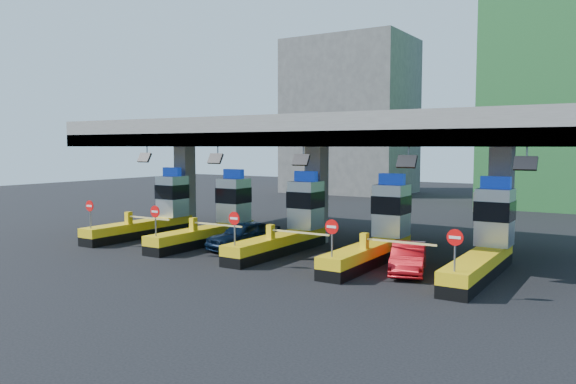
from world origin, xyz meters
The scene contains 10 objects.
ground centered at (0.00, 0.00, 0.00)m, with size 120.00×120.00×0.00m, color black.
toll_canopy centered at (0.00, 2.87, 6.13)m, with size 28.00×12.09×7.00m.
toll_lane_far_left centered at (-10.00, 0.28, 1.40)m, with size 4.43×8.00×4.16m.
toll_lane_left centered at (-5.00, 0.28, 1.40)m, with size 4.43×8.00×4.16m.
toll_lane_center centered at (0.00, 0.28, 1.40)m, with size 4.43×8.00×4.16m.
toll_lane_right centered at (5.00, 0.28, 1.40)m, with size 4.43×8.00×4.16m.
toll_lane_far_right centered at (10.00, 0.28, 1.40)m, with size 4.43×8.00×4.16m.
bg_building_concrete centered at (-14.00, 36.00, 9.00)m, with size 14.00×10.00×18.00m, color #4C4C49.
van centered at (-2.33, -0.75, 0.76)m, with size 1.79×4.45×1.52m, color black.
red_car centered at (7.13, -1.52, 0.66)m, with size 1.39×3.99×1.31m, color red.
Camera 1 is at (15.56, -24.71, 5.52)m, focal length 35.00 mm.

